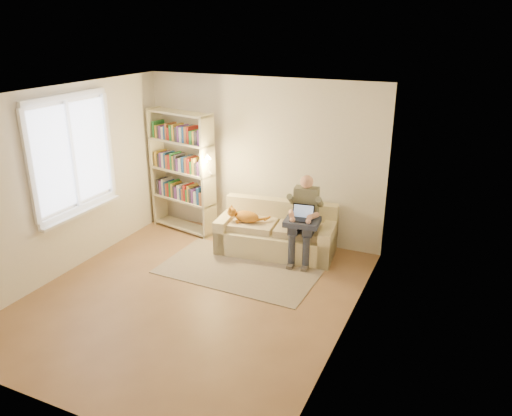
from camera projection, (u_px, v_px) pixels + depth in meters
The scene contains 14 objects.
floor at pixel (192, 296), 6.53m from camera, with size 4.50×4.50×0.00m, color brown.
ceiling at pixel (182, 95), 5.62m from camera, with size 4.00×4.50×0.02m, color white.
wall_left at pixel (63, 183), 6.85m from camera, with size 0.02×4.50×2.60m, color silver.
wall_right at pixel (348, 230), 5.30m from camera, with size 0.02×4.50×2.60m, color silver.
wall_back at pixel (262, 160), 7.99m from camera, with size 4.00×0.02×2.60m, color silver.
wall_front at pixel (44, 287), 4.16m from camera, with size 4.00×0.02×2.60m, color silver.
window at pixel (76, 174), 6.98m from camera, with size 0.12×1.52×1.69m.
sofa at pixel (277, 235), 7.73m from camera, with size 1.87×1.02×0.76m.
person at pixel (304, 214), 7.32m from camera, with size 0.42×0.60×1.29m.
cat at pixel (248, 216), 7.64m from camera, with size 0.60×0.26×0.22m.
blanket at pixel (299, 221), 7.26m from camera, with size 0.50×0.41×0.08m, color #2B324C.
laptop at pixel (299, 215), 7.23m from camera, with size 0.34×0.28×0.28m.
bookshelf at pixel (182, 166), 8.26m from camera, with size 1.34×0.64×2.04m.
rug at pixel (240, 269), 7.24m from camera, with size 2.25×1.33×0.01m, color gray.
Camera 1 is at (3.13, -4.85, 3.38)m, focal length 35.00 mm.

